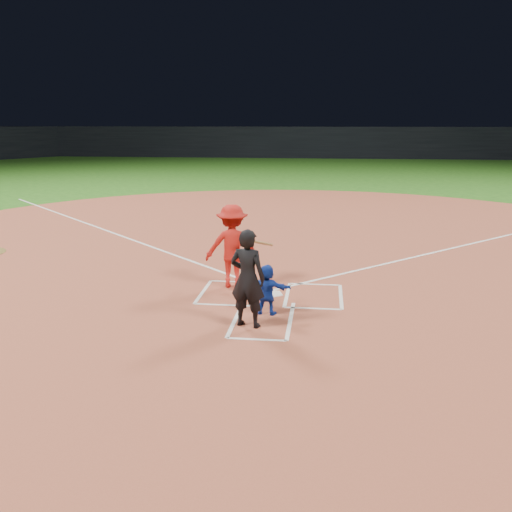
# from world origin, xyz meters

# --- Properties ---
(ground) EXTENTS (120.00, 120.00, 0.00)m
(ground) POSITION_xyz_m (0.00, 0.00, 0.00)
(ground) COLOR #245B16
(ground) RESTS_ON ground
(home_plate_dirt) EXTENTS (28.00, 28.00, 0.01)m
(home_plate_dirt) POSITION_xyz_m (0.00, 6.00, 0.01)
(home_plate_dirt) COLOR #974631
(home_plate_dirt) RESTS_ON ground
(stadium_wall_far) EXTENTS (80.00, 1.20, 3.20)m
(stadium_wall_far) POSITION_xyz_m (0.00, 48.00, 1.60)
(stadium_wall_far) COLOR black
(stadium_wall_far) RESTS_ON ground
(home_plate) EXTENTS (0.60, 0.60, 0.02)m
(home_plate) POSITION_xyz_m (0.00, 0.00, 0.02)
(home_plate) COLOR white
(home_plate) RESTS_ON home_plate_dirt
(catcher) EXTENTS (1.01, 0.44, 1.05)m
(catcher) POSITION_xyz_m (0.04, -1.37, 0.54)
(catcher) COLOR #1433A4
(catcher) RESTS_ON home_plate_dirt
(umpire) EXTENTS (0.79, 0.62, 1.91)m
(umpire) POSITION_xyz_m (-0.25, -2.10, 0.97)
(umpire) COLOR black
(umpire) RESTS_ON home_plate_dirt
(chalk_markings) EXTENTS (28.35, 17.32, 0.01)m
(chalk_markings) POSITION_xyz_m (0.00, 5.29, 0.01)
(chalk_markings) COLOR white
(chalk_markings) RESTS_ON home_plate_dirt
(batter_at_plate) EXTENTS (1.65, 0.89, 1.98)m
(batter_at_plate) POSITION_xyz_m (-0.98, 0.53, 1.00)
(batter_at_plate) COLOR red
(batter_at_plate) RESTS_ON home_plate_dirt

